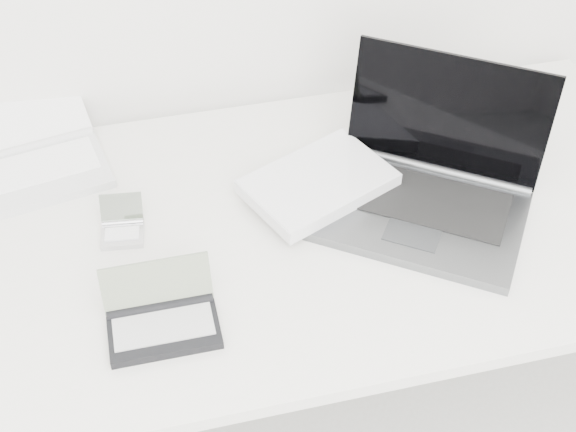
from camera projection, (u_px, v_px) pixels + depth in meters
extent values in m
cube|color=white|center=(298.00, 227.00, 1.60)|extent=(1.60, 0.80, 0.03)
cylinder|color=silver|center=(528.00, 187.00, 2.23)|extent=(0.04, 0.04, 0.70)
cube|color=#5A5C5F|center=(420.00, 216.00, 1.59)|extent=(0.48, 0.45, 0.02)
cube|color=black|center=(425.00, 199.00, 1.61)|extent=(0.35, 0.31, 0.00)
cube|color=black|center=(448.00, 114.00, 1.60)|extent=(0.36, 0.27, 0.25)
cylinder|color=#5A5C5F|center=(437.00, 170.00, 1.67)|extent=(0.33, 0.24, 0.02)
cube|color=#383A3D|center=(412.00, 234.00, 1.54)|extent=(0.12, 0.12, 0.00)
cube|color=silver|center=(318.00, 183.00, 1.62)|extent=(0.34, 0.29, 0.03)
cube|color=white|center=(318.00, 177.00, 1.61)|extent=(0.33, 0.28, 0.00)
cube|color=silver|center=(43.00, 175.00, 1.68)|extent=(0.29, 0.23, 0.02)
cube|color=white|center=(40.00, 166.00, 1.68)|extent=(0.25, 0.15, 0.00)
cube|color=white|center=(23.00, 115.00, 1.76)|extent=(0.29, 0.20, 0.06)
cylinder|color=silver|center=(33.00, 146.00, 1.73)|extent=(0.26, 0.07, 0.02)
cube|color=silver|center=(123.00, 236.00, 1.56)|extent=(0.09, 0.07, 0.01)
cube|color=silver|center=(122.00, 234.00, 1.55)|extent=(0.07, 0.04, 0.00)
cube|color=#95A194|center=(121.00, 208.00, 1.57)|extent=(0.09, 0.04, 0.05)
cylinder|color=silver|center=(123.00, 223.00, 1.57)|extent=(0.08, 0.02, 0.01)
cube|color=black|center=(164.00, 333.00, 1.39)|extent=(0.19, 0.10, 0.02)
cube|color=#9E9E9E|center=(163.00, 327.00, 1.38)|extent=(0.17, 0.07, 0.00)
cube|color=gray|center=(156.00, 284.00, 1.40)|extent=(0.19, 0.04, 0.09)
cylinder|color=black|center=(160.00, 307.00, 1.41)|extent=(0.19, 0.02, 0.02)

